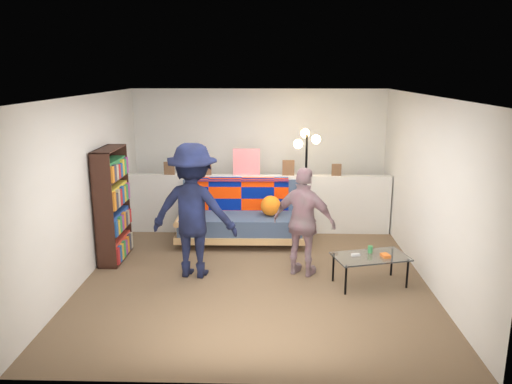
# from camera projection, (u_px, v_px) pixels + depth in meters

# --- Properties ---
(ground) EXTENTS (5.00, 5.00, 0.00)m
(ground) POSITION_uv_depth(u_px,v_px,m) (255.00, 273.00, 6.86)
(ground) COLOR brown
(ground) RESTS_ON ground
(room_shell) EXTENTS (4.60, 5.05, 2.45)m
(room_shell) POSITION_uv_depth(u_px,v_px,m) (256.00, 147.00, 6.92)
(room_shell) COLOR silver
(room_shell) RESTS_ON ground
(half_wall_ledge) EXTENTS (4.45, 0.15, 1.00)m
(half_wall_ledge) POSITION_uv_depth(u_px,v_px,m) (258.00, 204.00, 8.49)
(half_wall_ledge) COLOR silver
(half_wall_ledge) RESTS_ON ground
(ledge_decor) EXTENTS (2.97, 0.02, 0.45)m
(ledge_decor) POSITION_uv_depth(u_px,v_px,m) (245.00, 165.00, 8.32)
(ledge_decor) COLOR brown
(ledge_decor) RESTS_ON half_wall_ledge
(futon_sofa) EXTENTS (2.04, 1.01, 0.87)m
(futon_sofa) POSITION_uv_depth(u_px,v_px,m) (242.00, 217.00, 8.06)
(futon_sofa) COLOR tan
(futon_sofa) RESTS_ON ground
(bookshelf) EXTENTS (0.27, 0.82, 1.65)m
(bookshelf) POSITION_uv_depth(u_px,v_px,m) (113.00, 208.00, 7.21)
(bookshelf) COLOR black
(bookshelf) RESTS_ON ground
(coffee_table) EXTENTS (1.04, 0.74, 0.49)m
(coffee_table) POSITION_uv_depth(u_px,v_px,m) (371.00, 258.00, 6.41)
(coffee_table) COLOR black
(coffee_table) RESTS_ON ground
(floor_lamp) EXTENTS (0.42, 0.35, 1.81)m
(floor_lamp) POSITION_uv_depth(u_px,v_px,m) (306.00, 163.00, 7.93)
(floor_lamp) COLOR black
(floor_lamp) RESTS_ON ground
(person_left) EXTENTS (1.26, 0.84, 1.80)m
(person_left) POSITION_uv_depth(u_px,v_px,m) (193.00, 211.00, 6.61)
(person_left) COLOR black
(person_left) RESTS_ON ground
(person_right) EXTENTS (0.94, 0.69, 1.48)m
(person_right) POSITION_uv_depth(u_px,v_px,m) (304.00, 222.00, 6.65)
(person_right) COLOR #C27D90
(person_right) RESTS_ON ground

